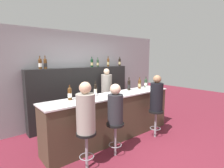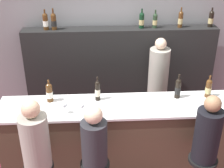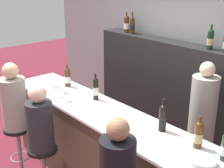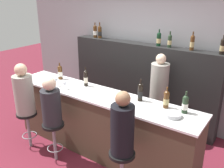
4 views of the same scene
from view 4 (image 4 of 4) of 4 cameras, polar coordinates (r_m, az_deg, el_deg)
ground_plane at (r=4.21m, az=-5.30°, el=-16.74°), size 16.00×16.00×0.00m
wall_back at (r=5.07m, az=8.06°, el=6.23°), size 6.40×0.05×2.60m
bar_counter at (r=4.10m, az=-2.94°, el=-8.97°), size 3.26×0.61×1.04m
back_bar_cabinet at (r=5.03m, az=6.60°, el=0.19°), size 3.06×0.28×1.60m
wine_bottle_counter_0 at (r=4.56m, az=-11.79°, el=2.66°), size 0.08×0.08×0.30m
wine_bottle_counter_1 at (r=4.16m, az=-6.02°, el=1.35°), size 0.07×0.07×0.33m
wine_bottle_counter_2 at (r=3.61m, az=6.49°, el=-1.80°), size 0.08×0.08×0.33m
wine_bottle_counter_3 at (r=3.46m, az=12.32°, el=-3.40°), size 0.08×0.08×0.30m
wine_bottle_counter_4 at (r=3.38m, az=16.38°, el=-4.42°), size 0.08×0.08×0.30m
wine_bottle_backbar_0 at (r=5.41m, az=-3.88°, el=11.93°), size 0.08×0.08×0.31m
wine_bottle_backbar_1 at (r=5.33m, az=-2.82°, el=11.81°), size 0.08×0.08×0.33m
wine_bottle_backbar_2 at (r=4.65m, az=10.65°, el=10.07°), size 0.08×0.08×0.30m
wine_bottle_backbar_3 at (r=4.57m, az=13.05°, el=9.60°), size 0.07×0.07×0.28m
wine_bottle_backbar_4 at (r=4.43m, az=17.86°, el=9.01°), size 0.07×0.07×0.31m
wine_bottle_backbar_5 at (r=4.32m, az=23.96°, el=7.90°), size 0.08×0.08×0.30m
wine_glass_0 at (r=4.23m, az=-12.71°, el=0.93°), size 0.07×0.07×0.15m
wine_glass_1 at (r=4.10m, az=-10.73°, el=0.14°), size 0.06×0.06×0.13m
metal_bowl at (r=3.28m, az=13.75°, el=-6.85°), size 0.22×0.22×0.05m
tasting_menu at (r=3.52m, az=1.13°, el=-4.66°), size 0.21×0.30×0.00m
bar_stool_left at (r=4.46m, az=-18.73°, el=-7.92°), size 0.34×0.34×0.65m
guest_seated_left at (r=4.25m, az=-19.53°, el=-1.76°), size 0.31×0.31×0.85m
bar_stool_middle at (r=4.02m, az=-13.17°, el=-10.67°), size 0.34×0.34×0.65m
guest_seated_middle at (r=3.80m, az=-13.76°, el=-4.47°), size 0.29×0.29×0.75m
bar_stool_right at (r=3.33m, az=2.26°, el=-17.47°), size 0.34×0.34×0.65m
guest_seated_right at (r=3.04m, az=2.40°, el=-9.83°), size 0.29×0.29×0.83m
bartender at (r=4.51m, az=10.49°, el=-3.60°), size 0.31×0.31×1.56m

